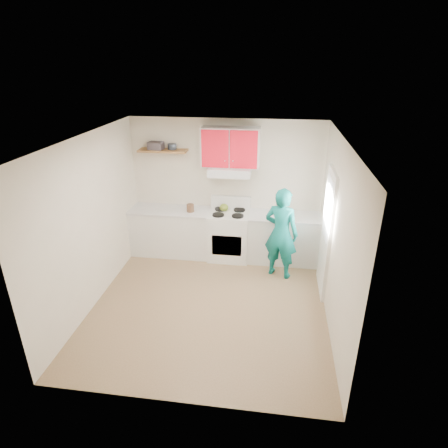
# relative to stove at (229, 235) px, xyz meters

# --- Properties ---
(floor) EXTENTS (3.80, 3.80, 0.00)m
(floor) POSITION_rel_stove_xyz_m (-0.10, -1.57, -0.46)
(floor) COLOR brown
(floor) RESTS_ON ground
(ceiling) EXTENTS (3.60, 3.80, 0.04)m
(ceiling) POSITION_rel_stove_xyz_m (-0.10, -1.57, 2.14)
(ceiling) COLOR white
(ceiling) RESTS_ON floor
(back_wall) EXTENTS (3.60, 0.04, 2.60)m
(back_wall) POSITION_rel_stove_xyz_m (-0.10, 0.32, 0.84)
(back_wall) COLOR beige
(back_wall) RESTS_ON floor
(front_wall) EXTENTS (3.60, 0.04, 2.60)m
(front_wall) POSITION_rel_stove_xyz_m (-0.10, -3.47, 0.84)
(front_wall) COLOR beige
(front_wall) RESTS_ON floor
(left_wall) EXTENTS (0.04, 3.80, 2.60)m
(left_wall) POSITION_rel_stove_xyz_m (-1.90, -1.57, 0.84)
(left_wall) COLOR beige
(left_wall) RESTS_ON floor
(right_wall) EXTENTS (0.04, 3.80, 2.60)m
(right_wall) POSITION_rel_stove_xyz_m (1.70, -1.57, 0.84)
(right_wall) COLOR beige
(right_wall) RESTS_ON floor
(door) EXTENTS (0.05, 0.85, 2.05)m
(door) POSITION_rel_stove_xyz_m (1.68, -0.88, 0.56)
(door) COLOR white
(door) RESTS_ON floor
(door_glass) EXTENTS (0.01, 0.55, 0.95)m
(door_glass) POSITION_rel_stove_xyz_m (1.65, -0.88, 0.99)
(door_glass) COLOR white
(door_glass) RESTS_ON door
(counter_left) EXTENTS (1.52, 0.60, 0.90)m
(counter_left) POSITION_rel_stove_xyz_m (-1.14, 0.02, -0.01)
(counter_left) COLOR silver
(counter_left) RESTS_ON floor
(counter_right) EXTENTS (1.32, 0.60, 0.90)m
(counter_right) POSITION_rel_stove_xyz_m (1.04, 0.02, -0.01)
(counter_right) COLOR silver
(counter_right) RESTS_ON floor
(stove) EXTENTS (0.76, 0.65, 0.92)m
(stove) POSITION_rel_stove_xyz_m (0.00, 0.00, 0.00)
(stove) COLOR white
(stove) RESTS_ON floor
(range_hood) EXTENTS (0.76, 0.44, 0.15)m
(range_hood) POSITION_rel_stove_xyz_m (0.00, 0.10, 1.24)
(range_hood) COLOR silver
(range_hood) RESTS_ON back_wall
(upper_cabinets) EXTENTS (1.02, 0.33, 0.70)m
(upper_cabinets) POSITION_rel_stove_xyz_m (0.00, 0.16, 1.66)
(upper_cabinets) COLOR red
(upper_cabinets) RESTS_ON back_wall
(shelf) EXTENTS (0.90, 0.30, 0.04)m
(shelf) POSITION_rel_stove_xyz_m (-1.25, 0.18, 1.56)
(shelf) COLOR brown
(shelf) RESTS_ON back_wall
(books) EXTENTS (0.29, 0.23, 0.14)m
(books) POSITION_rel_stove_xyz_m (-1.38, 0.17, 1.65)
(books) COLOR #423A40
(books) RESTS_ON shelf
(tin) EXTENTS (0.19, 0.19, 0.10)m
(tin) POSITION_rel_stove_xyz_m (-1.08, 0.21, 1.63)
(tin) COLOR #333D4C
(tin) RESTS_ON shelf
(kettle) EXTENTS (0.21, 0.21, 0.14)m
(kettle) POSITION_rel_stove_xyz_m (-0.11, 0.09, 0.53)
(kettle) COLOR #5E7420
(kettle) RESTS_ON stove
(crock) EXTENTS (0.18, 0.18, 0.17)m
(crock) POSITION_rel_stove_xyz_m (-0.73, -0.03, 0.52)
(crock) COLOR #493020
(crock) RESTS_ON counter_left
(cutting_board) EXTENTS (0.29, 0.23, 0.02)m
(cutting_board) POSITION_rel_stove_xyz_m (0.75, -0.02, 0.45)
(cutting_board) COLOR olive
(cutting_board) RESTS_ON counter_right
(silicone_mat) EXTENTS (0.36, 0.32, 0.01)m
(silicone_mat) POSITION_rel_stove_xyz_m (1.41, -0.00, 0.44)
(silicone_mat) COLOR red
(silicone_mat) RESTS_ON counter_right
(person) EXTENTS (0.69, 0.57, 1.63)m
(person) POSITION_rel_stove_xyz_m (0.97, -0.54, 0.36)
(person) COLOR #0C6C68
(person) RESTS_ON floor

